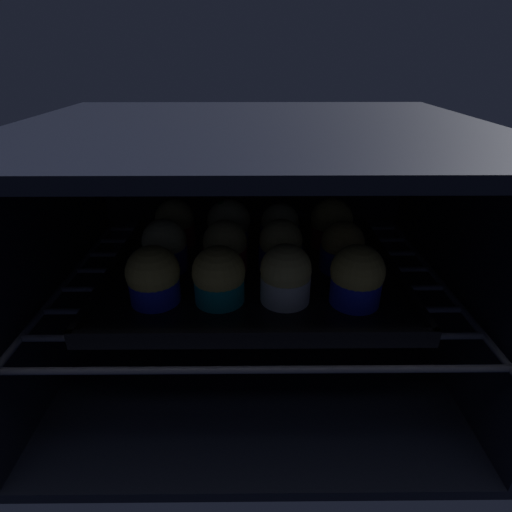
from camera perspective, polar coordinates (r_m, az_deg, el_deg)
name	(u,v)px	position (r cm, az deg, el deg)	size (l,w,h in cm)	color
oven_cavity	(256,245)	(61.23, -0.03, 1.52)	(59.00, 47.00, 37.00)	black
oven_rack	(256,279)	(59.05, 0.00, -3.23)	(54.80, 42.00, 0.80)	#444756
baking_tray	(256,272)	(58.62, 0.00, -2.26)	(40.90, 32.54, 2.20)	black
muffin_row0_col0	(157,277)	(51.00, -13.85, -2.93)	(6.63, 6.63, 7.38)	#1928B7
muffin_row0_col1	(222,277)	(49.73, -4.79, -3.01)	(6.60, 6.60, 7.34)	#0C8C84
muffin_row0_col2	(289,276)	(49.76, 4.70, -2.79)	(6.33, 6.33, 7.54)	silver
muffin_row0_col3	(360,277)	(50.72, 14.54, -2.92)	(6.60, 6.60, 7.69)	#1928B7
muffin_row1_col0	(168,247)	(58.33, -12.37, 1.32)	(6.24, 6.24, 7.50)	#1928B7
muffin_row1_col1	(228,247)	(57.08, -3.97, 1.21)	(6.26, 6.26, 7.38)	red
muffin_row1_col2	(284,246)	(56.98, 3.93, 1.38)	(6.24, 6.24, 7.52)	#1928B7
muffin_row1_col3	(345,248)	(58.40, 12.50, 1.10)	(6.24, 6.24, 7.20)	#1928B7
muffin_row2_col0	(178,224)	(65.87, -11.04, 4.46)	(6.24, 6.24, 7.48)	red
muffin_row2_col1	(231,225)	(64.21, -3.50, 4.40)	(6.86, 6.86, 7.66)	#1928B7
muffin_row2_col2	(282,227)	(64.41, 3.77, 4.10)	(6.24, 6.24, 7.05)	#1928B7
muffin_row2_col3	(334,224)	(65.34, 10.96, 4.51)	(6.62, 6.62, 7.82)	red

